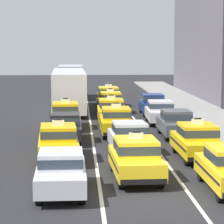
% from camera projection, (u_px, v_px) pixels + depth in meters
% --- Properties ---
extents(ground_plane, '(160.00, 160.00, 0.00)m').
position_uv_depth(ground_plane, '(148.00, 202.00, 19.88)').
color(ground_plane, '#232326').
extents(lane_stripe_left_center, '(0.14, 80.00, 0.01)m').
position_uv_depth(lane_stripe_left_center, '(90.00, 123.00, 39.61)').
color(lane_stripe_left_center, silver).
rests_on(lane_stripe_left_center, ground).
extents(lane_stripe_center_right, '(0.14, 80.00, 0.01)m').
position_uv_depth(lane_stripe_center_right, '(137.00, 122.00, 39.79)').
color(lane_stripe_center_right, silver).
rests_on(lane_stripe_center_right, ground).
extents(sedan_left_nearest, '(1.83, 4.33, 1.58)m').
position_uv_depth(sedan_left_nearest, '(61.00, 171.00, 20.84)').
color(sedan_left_nearest, black).
rests_on(sedan_left_nearest, ground).
extents(taxi_left_second, '(2.02, 4.64, 1.96)m').
position_uv_depth(taxi_left_second, '(58.00, 142.00, 26.82)').
color(taxi_left_second, black).
rests_on(taxi_left_second, ground).
extents(sedan_left_third, '(1.77, 4.30, 1.58)m').
position_uv_depth(sedan_left_third, '(66.00, 127.00, 31.88)').
color(sedan_left_third, black).
rests_on(sedan_left_third, ground).
extents(taxi_left_fourth, '(1.92, 4.60, 1.96)m').
position_uv_depth(taxi_left_fourth, '(65.00, 115.00, 36.90)').
color(taxi_left_fourth, black).
rests_on(taxi_left_fourth, ground).
extents(bus_left_fifth, '(2.74, 11.25, 3.22)m').
position_uv_depth(bus_left_fifth, '(69.00, 89.00, 46.09)').
color(bus_left_fifth, black).
rests_on(bus_left_fifth, ground).
extents(box_truck_left_sixth, '(2.36, 6.99, 3.27)m').
position_uv_depth(box_truck_left_sixth, '(71.00, 81.00, 56.67)').
color(box_truck_left_sixth, black).
rests_on(box_truck_left_sixth, ground).
extents(taxi_center_nearest, '(1.97, 4.62, 1.96)m').
position_uv_depth(taxi_center_nearest, '(136.00, 158.00, 23.08)').
color(taxi_center_nearest, black).
rests_on(taxi_center_nearest, ground).
extents(sedan_center_second, '(1.96, 4.38, 1.58)m').
position_uv_depth(sedan_center_second, '(129.00, 137.00, 28.37)').
color(sedan_center_second, black).
rests_on(sedan_center_second, ground).
extents(taxi_center_third, '(1.83, 4.56, 1.96)m').
position_uv_depth(taxi_center_third, '(116.00, 121.00, 34.08)').
color(taxi_center_third, black).
rests_on(taxi_center_third, ground).
extents(taxi_center_fourth, '(1.86, 4.58, 1.96)m').
position_uv_depth(taxi_center_fourth, '(111.00, 110.00, 39.27)').
color(taxi_center_fourth, black).
rests_on(taxi_center_fourth, ground).
extents(taxi_center_fifth, '(1.85, 4.57, 1.96)m').
position_uv_depth(taxi_center_fifth, '(110.00, 102.00, 44.89)').
color(taxi_center_fifth, black).
rests_on(taxi_center_fifth, ground).
extents(taxi_center_sixth, '(1.99, 4.63, 1.96)m').
position_uv_depth(taxi_center_sixth, '(108.00, 96.00, 50.15)').
color(taxi_center_sixth, black).
rests_on(taxi_center_sixth, ground).
extents(taxi_right_second, '(1.86, 4.58, 1.96)m').
position_uv_depth(taxi_right_second, '(197.00, 140.00, 27.16)').
color(taxi_right_second, black).
rests_on(taxi_right_second, ground).
extents(sedan_right_third, '(1.77, 4.30, 1.58)m').
position_uv_depth(sedan_right_third, '(176.00, 123.00, 33.43)').
color(sedan_right_third, black).
rests_on(sedan_right_third, ground).
extents(sedan_right_fourth, '(1.88, 4.35, 1.58)m').
position_uv_depth(sedan_right_fourth, '(160.00, 111.00, 39.00)').
color(sedan_right_fourth, black).
rests_on(sedan_right_fourth, ground).
extents(sedan_right_fifth, '(1.81, 4.32, 1.58)m').
position_uv_depth(sedan_right_fifth, '(152.00, 104.00, 43.94)').
color(sedan_right_fifth, black).
rests_on(sedan_right_fifth, ground).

